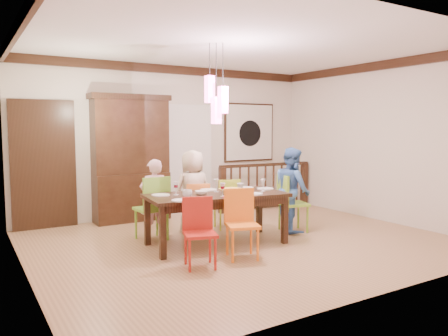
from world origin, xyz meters
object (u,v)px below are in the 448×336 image
chair_far_left (151,203)px  person_end_right (292,189)px  china_hutch (131,158)px  person_far_left (154,199)px  person_far_mid (193,191)px  chair_end_right (294,199)px  balustrade (265,185)px  dining_table (216,200)px

chair_far_left → person_end_right: size_ratio=0.70×
china_hutch → person_end_right: (1.98, -2.18, -0.46)m
person_far_left → person_far_mid: person_far_mid is taller
person_far_left → chair_end_right: bearing=168.2°
chair_end_right → person_far_left: size_ratio=0.77×
china_hutch → person_far_mid: china_hutch is taller
chair_far_left → china_hutch: china_hutch is taller
person_far_left → chair_far_left: bearing=52.7°
chair_far_left → person_far_left: 0.12m
person_end_right → balustrade: bearing=-8.4°
person_far_left → china_hutch: bearing=-86.7°
dining_table → chair_end_right: 1.49m
balustrade → person_far_mid: person_far_mid is taller
china_hutch → chair_far_left: bearing=-98.0°
chair_far_left → person_far_left: size_ratio=0.80×
dining_table → chair_far_left: size_ratio=2.16×
chair_far_left → chair_end_right: (2.20, -0.71, -0.02)m
person_far_mid → person_end_right: person_end_right is taller
dining_table → chair_end_right: size_ratio=2.24×
chair_far_left → person_far_left: bearing=-139.5°
chair_end_right → person_end_right: person_end_right is taller
chair_end_right → dining_table: bearing=107.2°
china_hutch → person_end_right: 2.98m
person_far_left → person_far_mid: (0.67, 0.00, 0.06)m
dining_table → chair_far_left: chair_far_left is taller
chair_end_right → person_end_right: bearing=52.9°
balustrade → person_far_mid: 2.50m
chair_far_left → chair_end_right: size_ratio=1.04×
dining_table → china_hutch: bearing=108.9°
chair_far_left → person_far_mid: (0.75, 0.08, 0.11)m
chair_far_left → china_hutch: 1.62m
china_hutch → person_end_right: china_hutch is taller
chair_far_left → chair_end_right: chair_far_left is taller
chair_far_left → person_far_left: person_far_left is taller
person_far_mid → dining_table: bearing=87.2°
person_end_right → dining_table: bearing=107.8°
china_hutch → person_far_left: china_hutch is taller
dining_table → person_far_mid: bearing=93.7°
chair_far_left → balustrade: bearing=-162.9°
balustrade → person_end_right: person_end_right is taller
chair_end_right → person_far_left: bearing=85.4°
chair_far_left → person_far_mid: size_ratio=0.73×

